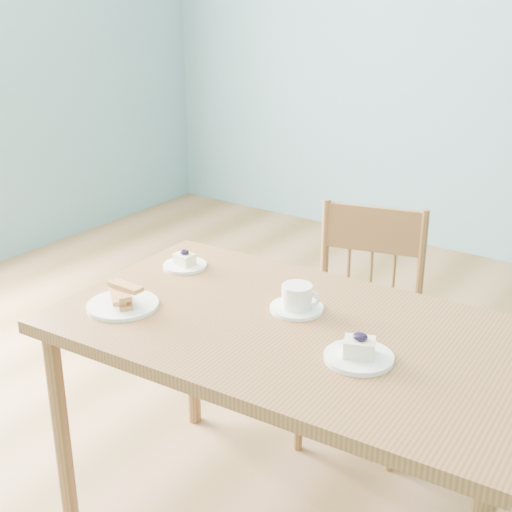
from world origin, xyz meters
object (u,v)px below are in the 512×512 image
dining_table (295,349)px  dining_chair (361,326)px  coffee_cup (297,300)px  cheesecake_plate_near (359,353)px  cheesecake_plate_far (185,263)px  biscotti_plate (123,300)px

dining_table → dining_chair: 0.65m
dining_table → dining_chair: size_ratio=1.61×
dining_chair → dining_table: bearing=-95.7°
dining_table → coffee_cup: coffee_cup is taller
dining_table → cheesecake_plate_near: (0.22, -0.06, 0.09)m
cheesecake_plate_far → dining_table: bearing=-15.8°
cheesecake_plate_near → coffee_cup: bearing=151.3°
coffee_cup → cheesecake_plate_near: bearing=-41.6°
cheesecake_plate_near → coffee_cup: (-0.28, 0.15, 0.01)m
dining_table → coffee_cup: size_ratio=8.97×
dining_table → cheesecake_plate_near: cheesecake_plate_near is taller
dining_table → dining_chair: bearing=96.0°
cheesecake_plate_far → coffee_cup: coffee_cup is taller
dining_table → coffee_cup: bearing=117.2°
dining_chair → coffee_cup: dining_chair is taller
cheesecake_plate_far → coffee_cup: bearing=-7.3°
dining_table → biscotti_plate: 0.52m
coffee_cup → dining_table: bearing=-72.6°
dining_chair → cheesecake_plate_near: 0.80m
biscotti_plate → dining_table: bearing=21.4°
dining_table → coffee_cup: (-0.05, 0.09, 0.10)m
cheesecake_plate_near → biscotti_plate: bearing=-170.2°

